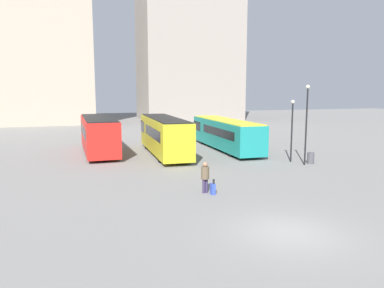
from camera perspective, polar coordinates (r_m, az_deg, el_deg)
The scene contains 10 objects.
ground_plane at distance 15.61m, azimuth 14.51°, elevation -12.96°, with size 160.00×160.00×0.00m, color slate.
building_block_right at distance 71.61m, azimuth -0.55°, elevation 13.59°, with size 17.74×12.62×24.48m.
bus_0 at distance 34.21m, azimuth -14.04°, elevation 1.54°, with size 2.76×10.40×3.18m.
bus_1 at distance 32.58m, azimuth -4.28°, elevation 1.48°, with size 2.89×11.45×3.21m.
bus_2 at distance 35.49m, azimuth 5.07°, elevation 1.69°, with size 2.74×12.42×2.81m.
traveler at distance 20.37m, azimuth 2.02°, elevation -4.68°, with size 0.48×0.48×1.72m.
suitcase at distance 20.25m, azimuth 3.18°, elevation -6.84°, with size 0.23×0.32×0.87m.
lamp_post_0 at distance 29.91m, azimuth 15.00°, elevation 2.81°, with size 0.28×0.28×4.81m.
lamp_post_1 at distance 28.87m, azimuth 17.05°, elevation 3.72°, with size 0.28×0.28×5.94m.
trash_bin at distance 29.92m, azimuth 17.63°, elevation -2.06°, with size 0.52×0.52×0.85m.
Camera 1 is at (-7.92, -12.24, 5.58)m, focal length 35.00 mm.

